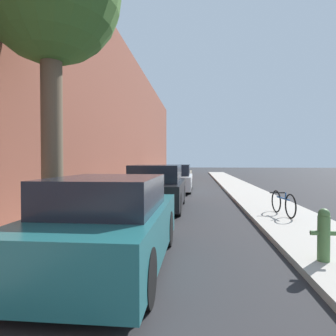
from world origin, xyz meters
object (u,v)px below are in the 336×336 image
(parked_car_teal, at_px, (110,224))
(parked_car_white, at_px, (175,179))
(parked_car_champagne, at_px, (178,174))
(fire_hydrant, at_px, (324,234))
(parked_car_black, at_px, (157,188))
(bicycle, at_px, (283,203))

(parked_car_teal, height_order, parked_car_white, parked_car_white)
(parked_car_white, xyz_separation_m, parked_car_champagne, (-0.20, 6.00, -0.01))
(parked_car_teal, distance_m, parked_car_champagne, 17.65)
(fire_hydrant, bearing_deg, parked_car_black, 121.60)
(parked_car_champagne, bearing_deg, bicycle, -74.25)
(parked_car_black, relative_size, parked_car_white, 0.93)
(parked_car_teal, bearing_deg, fire_hydrant, 4.77)
(parked_car_champagne, bearing_deg, fire_hydrant, -79.15)
(parked_car_teal, relative_size, fire_hydrant, 4.85)
(parked_car_teal, height_order, parked_car_black, parked_car_black)
(parked_car_white, relative_size, fire_hydrant, 5.50)
(bicycle, bearing_deg, parked_car_white, 108.10)
(parked_car_black, relative_size, parked_car_champagne, 0.91)
(bicycle, bearing_deg, parked_car_champagne, 98.14)
(parked_car_teal, bearing_deg, parked_car_white, 89.35)
(parked_car_white, bearing_deg, parked_car_black, -91.63)
(parked_car_champagne, relative_size, fire_hydrant, 5.65)
(parked_car_teal, relative_size, parked_car_white, 0.88)
(parked_car_black, distance_m, parked_car_white, 6.02)
(parked_car_teal, bearing_deg, parked_car_black, 90.41)
(parked_car_champagne, bearing_deg, parked_car_teal, -89.77)
(parked_car_teal, distance_m, fire_hydrant, 3.28)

